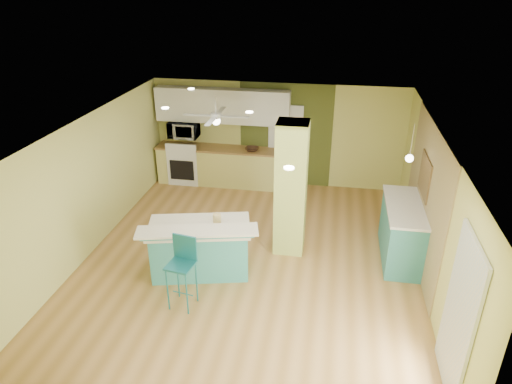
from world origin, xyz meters
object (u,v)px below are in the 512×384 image
peninsula (200,247)px  bar_stool (183,261)px  fruit_bowl (252,149)px  canister (217,218)px  side_counter (403,232)px

peninsula → bar_stool: 0.92m
fruit_bowl → canister: size_ratio=2.13×
peninsula → fruit_bowl: 3.68m
bar_stool → peninsula: bearing=99.2°
side_counter → canister: size_ratio=10.81×
bar_stool → side_counter: 4.00m
side_counter → fruit_bowl: 4.17m
canister → peninsula: bearing=-145.2°
peninsula → canister: bearing=21.3°
bar_stool → canister: 1.11m
peninsula → side_counter: (3.49, 1.07, 0.06)m
side_counter → fruit_bowl: bearing=141.7°
fruit_bowl → bar_stool: bearing=-93.0°
fruit_bowl → canister: (0.04, -3.45, 0.00)m
peninsula → fruit_bowl: size_ratio=6.17×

